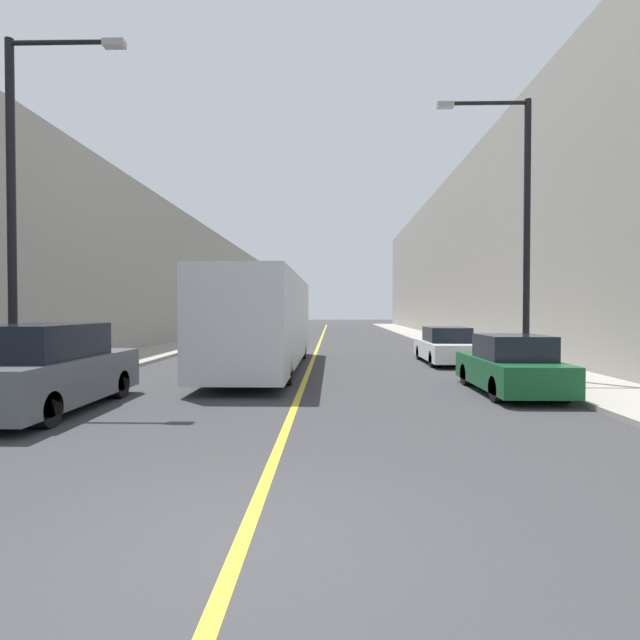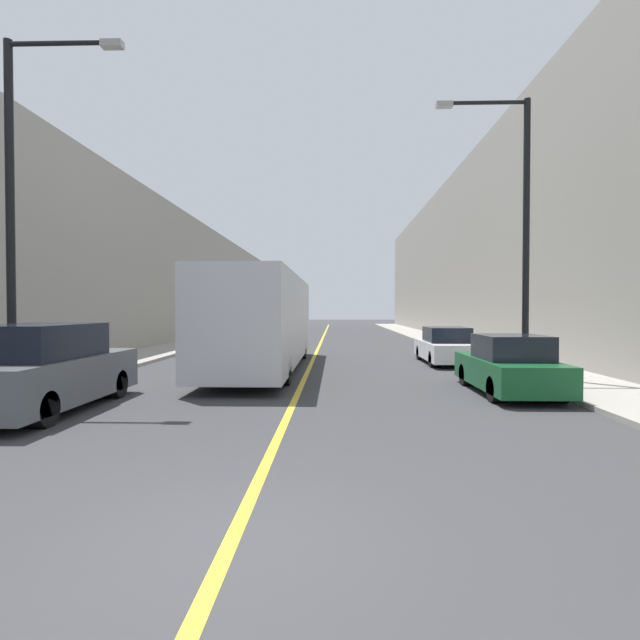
# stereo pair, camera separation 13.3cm
# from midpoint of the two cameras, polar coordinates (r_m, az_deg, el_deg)

# --- Properties ---
(ground_plane) EXTENTS (200.00, 200.00, 0.00)m
(ground_plane) POSITION_cam_midpoint_polar(r_m,az_deg,el_deg) (5.09, -9.93, -24.18)
(ground_plane) COLOR #38383A
(sidewalk_left) EXTENTS (2.84, 72.00, 0.13)m
(sidewalk_left) POSITION_cam_midpoint_polar(r_m,az_deg,el_deg) (35.67, -12.84, -2.20)
(sidewalk_left) COLOR #9E998E
(sidewalk_left) RESTS_ON ground
(sidewalk_right) EXTENTS (2.84, 72.00, 0.13)m
(sidewalk_right) POSITION_cam_midpoint_polar(r_m,az_deg,el_deg) (35.26, 12.85, -2.24)
(sidewalk_right) COLOR #9E998E
(sidewalk_right) RESTS_ON ground
(building_row_left) EXTENTS (4.00, 72.00, 8.86)m
(building_row_left) POSITION_cam_midpoint_polar(r_m,az_deg,el_deg) (36.67, -18.08, 4.70)
(building_row_left) COLOR gray
(building_row_left) RESTS_ON ground
(building_row_right) EXTENTS (4.00, 72.00, 11.89)m
(building_row_right) POSITION_cam_midpoint_polar(r_m,az_deg,el_deg) (36.23, 18.25, 7.14)
(building_row_right) COLOR gray
(building_row_right) RESTS_ON ground
(road_center_line) EXTENTS (0.16, 72.00, 0.01)m
(road_center_line) POSITION_cam_midpoint_polar(r_m,az_deg,el_deg) (34.58, -0.07, -2.37)
(road_center_line) COLOR gold
(road_center_line) RESTS_ON ground
(bus) EXTENTS (2.58, 12.22, 3.35)m
(bus) POSITION_cam_midpoint_polar(r_m,az_deg,el_deg) (18.24, -6.53, 0.00)
(bus) COLOR silver
(bus) RESTS_ON ground
(parked_suv_left) EXTENTS (2.04, 4.98, 1.87)m
(parked_suv_left) POSITION_cam_midpoint_polar(r_m,az_deg,el_deg) (12.23, -29.18, -5.09)
(parked_suv_left) COLOR #51565B
(parked_suv_left) RESTS_ON ground
(car_right_near) EXTENTS (1.76, 4.25, 1.52)m
(car_right_near) POSITION_cam_midpoint_polar(r_m,az_deg,el_deg) (13.84, 20.70, -5.05)
(car_right_near) COLOR #145128
(car_right_near) RESTS_ON ground
(car_right_mid) EXTENTS (1.77, 4.63, 1.47)m
(car_right_mid) POSITION_cam_midpoint_polar(r_m,az_deg,el_deg) (20.70, 13.97, -3.00)
(car_right_mid) COLOR silver
(car_right_mid) RESTS_ON ground
(street_lamp_left) EXTENTS (2.84, 0.24, 8.42)m
(street_lamp_left) POSITION_cam_midpoint_polar(r_m,az_deg,el_deg) (14.10, -31.22, 12.22)
(street_lamp_left) COLOR black
(street_lamp_left) RESTS_ON sidewalk_left
(street_lamp_right) EXTENTS (2.84, 0.24, 8.41)m
(street_lamp_right) POSITION_cam_midpoint_polar(r_m,az_deg,el_deg) (16.58, 21.59, 10.61)
(street_lamp_right) COLOR black
(street_lamp_right) RESTS_ON sidewalk_right
(pedestrian) EXTENTS (0.36, 0.23, 1.63)m
(pedestrian) POSITION_cam_midpoint_polar(r_m,az_deg,el_deg) (15.45, -31.48, -3.44)
(pedestrian) COLOR maroon
(pedestrian) RESTS_ON sidewalk_left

